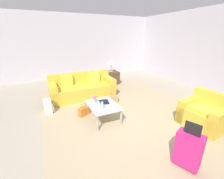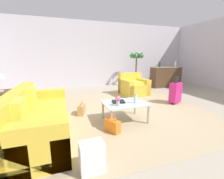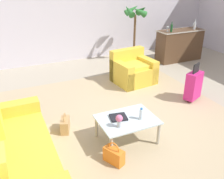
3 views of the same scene
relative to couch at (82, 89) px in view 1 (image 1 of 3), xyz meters
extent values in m
plane|color=#A89E89|center=(2.19, 0.60, -0.30)|extent=(12.00, 12.00, 0.00)
cube|color=silver|center=(-2.87, 0.60, 1.25)|extent=(0.12, 8.00, 3.10)
cube|color=tan|center=(1.59, 0.80, -0.30)|extent=(5.20, 4.40, 0.01)
cube|color=gold|center=(0.09, 0.00, -0.07)|extent=(0.92, 2.20, 0.45)
cube|color=gold|center=(-0.26, 0.00, 0.12)|extent=(0.22, 2.20, 0.84)
cube|color=gold|center=(0.09, 0.98, 0.02)|extent=(0.92, 0.24, 0.65)
cube|color=gold|center=(0.09, -0.98, 0.02)|extent=(0.92, 0.24, 0.65)
cube|color=yellow|center=(-0.10, 0.50, 0.33)|extent=(0.14, 0.40, 0.40)
cube|color=yellow|center=(-0.10, -0.50, 0.33)|extent=(0.14, 0.40, 0.41)
cube|color=gold|center=(3.09, 2.20, -0.08)|extent=(1.03, 0.94, 0.44)
cube|color=gold|center=(3.06, 2.52, 0.11)|extent=(0.96, 0.30, 0.81)
cube|color=gold|center=(3.46, 2.24, 0.00)|extent=(0.29, 0.86, 0.60)
cube|color=gold|center=(2.72, 2.16, 0.00)|extent=(0.29, 0.86, 0.60)
cube|color=yellow|center=(3.10, 2.15, 0.18)|extent=(0.76, 0.65, 0.08)
cube|color=silver|center=(1.79, 0.10, 0.11)|extent=(0.94, 0.71, 0.02)
cylinder|color=#ADA899|center=(1.37, 0.40, -0.10)|extent=(0.05, 0.05, 0.40)
cylinder|color=#ADA899|center=(2.21, 0.40, -0.10)|extent=(0.05, 0.05, 0.40)
cylinder|color=#ADA899|center=(1.37, -0.20, -0.10)|extent=(0.05, 0.05, 0.40)
cylinder|color=#ADA899|center=(2.21, -0.20, -0.10)|extent=(0.05, 0.05, 0.40)
cylinder|color=silver|center=(1.99, 0.00, 0.21)|extent=(0.06, 0.06, 0.18)
cylinder|color=#2D6BBC|center=(1.99, 0.00, 0.32)|extent=(0.04, 0.04, 0.02)
cube|color=black|center=(1.67, 0.18, 0.14)|extent=(0.30, 0.28, 0.03)
cylinder|color=#B2B7BC|center=(1.57, -0.05, 0.17)|extent=(0.07, 0.07, 0.10)
sphere|color=#DB6693|center=(1.57, -0.05, 0.27)|extent=(0.11, 0.11, 0.11)
cube|color=#513823|center=(-1.01, 1.60, -0.02)|extent=(0.61, 0.61, 0.56)
cylinder|color=#ADA899|center=(-1.01, 1.60, 0.27)|extent=(0.18, 0.18, 0.02)
cylinder|color=#ADA899|center=(-1.01, 1.60, 0.44)|extent=(0.04, 0.04, 0.32)
cone|color=beige|center=(-1.01, 1.60, 0.69)|extent=(0.34, 0.34, 0.19)
cube|color=#D12375|center=(3.79, 0.80, 0.05)|extent=(0.45, 0.36, 0.60)
cube|color=black|center=(3.79, 0.80, 0.45)|extent=(0.23, 0.11, 0.20)
cylinder|color=black|center=(3.66, 0.75, -0.27)|extent=(0.04, 0.05, 0.05)
cylinder|color=black|center=(3.92, 0.85, -0.27)|extent=(0.04, 0.05, 0.05)
cube|color=tan|center=(0.93, 0.80, -0.18)|extent=(0.24, 0.35, 0.24)
torus|color=tan|center=(0.93, 0.80, -0.04)|extent=(0.09, 0.19, 0.20)
cube|color=orange|center=(1.37, -0.31, -0.18)|extent=(0.26, 0.35, 0.24)
torus|color=orange|center=(1.37, -0.31, -0.04)|extent=(0.10, 0.19, 0.20)
cube|color=white|center=(0.79, -1.20, -0.10)|extent=(0.31, 0.21, 0.40)
cube|color=white|center=(0.79, -1.08, -0.18)|extent=(0.21, 0.07, 0.18)
camera|label=1|loc=(5.04, -1.15, 1.80)|focal=24.00mm
camera|label=2|loc=(0.51, -2.82, 1.10)|focal=24.00mm
camera|label=3|loc=(0.12, -2.94, 2.28)|focal=40.00mm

